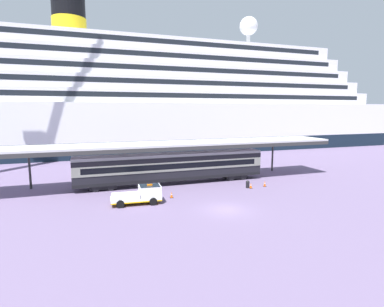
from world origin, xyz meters
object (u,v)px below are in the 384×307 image
object	(u,v)px
service_truck	(141,194)
train_carriage	(173,167)
traffic_cone_mid	(172,195)
quay_bollard	(248,184)
cruise_ship	(56,101)
traffic_cone_far	(251,186)
traffic_cone_near	(265,184)

from	to	relation	value
service_truck	train_carriage	bearing A→B (deg)	53.19
traffic_cone_mid	quay_bollard	distance (m)	10.34
cruise_ship	traffic_cone_far	distance (m)	49.91
cruise_ship	service_truck	bearing A→B (deg)	-75.36
quay_bollard	cruise_ship	bearing A→B (deg)	121.43
traffic_cone_mid	traffic_cone_far	size ratio (longest dim) A/B	0.95
traffic_cone_far	cruise_ship	bearing A→B (deg)	121.48
traffic_cone_mid	service_truck	bearing A→B (deg)	-165.25
traffic_cone_near	traffic_cone_far	size ratio (longest dim) A/B	0.99
service_truck	traffic_cone_mid	distance (m)	3.76
traffic_cone_near	traffic_cone_mid	bearing A→B (deg)	-175.51
train_carriage	traffic_cone_far	xyz separation A→B (m)	(8.61, -5.67, -1.96)
traffic_cone_near	traffic_cone_mid	distance (m)	12.76
train_carriage	service_truck	world-z (taller)	train_carriage
service_truck	quay_bollard	world-z (taller)	service_truck
quay_bollard	traffic_cone_mid	bearing A→B (deg)	-173.91
train_carriage	quay_bollard	world-z (taller)	train_carriage
cruise_ship	train_carriage	xyz separation A→B (m)	(16.77, -35.80, -9.34)
traffic_cone_near	quay_bollard	size ratio (longest dim) A/B	0.74
cruise_ship	quay_bollard	xyz separation A→B (m)	(25.13, -41.11, -11.13)
traffic_cone_far	quay_bollard	xyz separation A→B (m)	(-0.26, 0.35, 0.16)
service_truck	traffic_cone_far	xyz separation A→B (m)	(14.12, 1.68, -0.64)
service_truck	traffic_cone_far	distance (m)	14.23
traffic_cone_near	traffic_cone_mid	world-z (taller)	traffic_cone_near
train_carriage	traffic_cone_near	distance (m)	12.23
service_truck	traffic_cone_far	world-z (taller)	service_truck
traffic_cone_near	quay_bollard	distance (m)	2.45
quay_bollard	traffic_cone_near	bearing A→B (deg)	-2.29
cruise_ship	service_truck	size ratio (longest dim) A/B	31.98
traffic_cone_mid	quay_bollard	bearing A→B (deg)	6.09
train_carriage	traffic_cone_far	world-z (taller)	train_carriage
traffic_cone_mid	traffic_cone_far	bearing A→B (deg)	4.03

